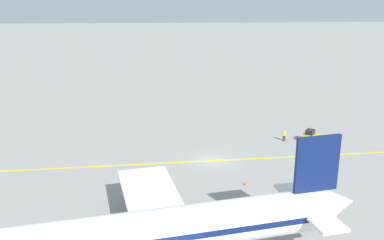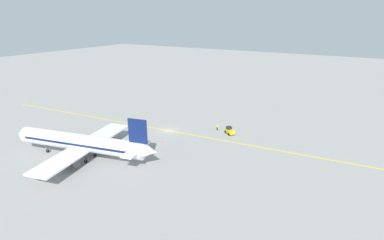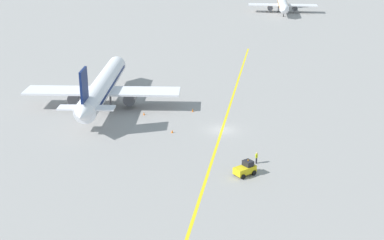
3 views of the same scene
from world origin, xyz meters
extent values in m
plane|color=gray|center=(0.00, 0.00, 0.00)|extent=(400.00, 400.00, 0.00)
cube|color=yellow|center=(0.00, 0.00, 0.00)|extent=(9.94, 119.65, 0.01)
cylinder|color=white|center=(-23.44, 6.81, 3.80)|extent=(9.82, 30.09, 3.60)
cone|color=white|center=(-26.84, 22.65, 3.80)|extent=(3.85, 3.06, 3.42)
cone|color=white|center=(-19.98, -9.32, 4.10)|extent=(3.62, 3.58, 3.06)
cube|color=#0F1E51|center=(-23.44, 6.81, 3.95)|extent=(9.23, 27.16, 0.50)
cube|color=white|center=(-23.23, 5.83, 3.08)|extent=(28.47, 10.96, 0.36)
cylinder|color=#4C4C51|center=(-28.12, 4.79, 1.83)|extent=(2.82, 3.59, 2.20)
cylinder|color=#4C4C51|center=(-18.34, 6.88, 1.83)|extent=(2.82, 3.59, 2.20)
cube|color=#0F1E51|center=(-20.50, -6.88, 8.10)|extent=(1.19, 3.99, 5.00)
cube|color=white|center=(-20.61, -6.39, 4.20)|extent=(9.30, 4.24, 0.24)
cylinder|color=#4C4C51|center=(-25.46, 16.20, 1.40)|extent=(0.36, 0.36, 2.00)
cylinder|color=black|center=(-25.46, 16.20, 0.40)|extent=(0.44, 0.84, 0.80)
cylinder|color=#4C4C51|center=(-24.58, 4.52, 1.40)|extent=(0.36, 0.36, 2.00)
cylinder|color=black|center=(-24.58, 4.52, 0.40)|extent=(0.44, 0.84, 0.80)
cylinder|color=#4C4C51|center=(-21.46, 5.19, 1.40)|extent=(0.36, 0.36, 2.00)
cylinder|color=black|center=(-21.46, 5.19, 0.40)|extent=(0.44, 0.84, 0.80)
cylinder|color=white|center=(-1.54, 122.15, 3.42)|extent=(6.81, 27.19, 3.24)
cone|color=white|center=(0.40, 107.70, 3.42)|extent=(3.34, 2.55, 3.08)
cube|color=orange|center=(-1.54, 122.15, 3.55)|extent=(6.49, 24.52, 0.45)
cube|color=white|center=(-1.66, 123.05, 2.77)|extent=(25.60, 8.00, 0.32)
cylinder|color=#4C4C51|center=(2.80, 123.65, 1.65)|extent=(2.35, 3.12, 1.98)
cylinder|color=#4C4C51|center=(-6.12, 122.45, 1.65)|extent=(2.35, 3.12, 1.98)
cylinder|color=#4C4C51|center=(-0.39, 113.59, 1.26)|extent=(0.32, 0.32, 1.80)
cylinder|color=black|center=(-0.39, 113.59, 0.36)|extent=(0.35, 0.75, 0.72)
cylinder|color=#4C4C51|center=(-0.36, 124.13, 1.26)|extent=(0.32, 0.32, 1.80)
cylinder|color=black|center=(-0.36, 124.13, 0.36)|extent=(0.35, 0.75, 0.72)
cylinder|color=#4C4C51|center=(-3.21, 123.75, 1.26)|extent=(0.32, 0.32, 1.80)
cylinder|color=black|center=(-3.21, 123.75, 0.36)|extent=(0.35, 0.75, 0.72)
cube|color=gold|center=(6.14, -15.41, 0.80)|extent=(3.04, 3.28, 0.90)
cube|color=black|center=(6.48, -14.98, 1.60)|extent=(1.68, 1.66, 0.70)
sphere|color=orange|center=(6.48, -14.98, 2.03)|extent=(0.16, 0.16, 0.16)
cylinder|color=black|center=(6.16, -14.18, 0.35)|extent=(0.63, 0.70, 0.70)
cylinder|color=black|center=(7.33, -15.12, 0.35)|extent=(0.63, 0.70, 0.70)
cylinder|color=black|center=(4.94, -15.71, 0.35)|extent=(0.63, 0.70, 0.70)
cylinder|color=black|center=(6.12, -16.64, 0.35)|extent=(0.63, 0.70, 0.70)
cylinder|color=#23232D|center=(7.16, -11.21, 0.42)|extent=(0.16, 0.16, 0.85)
cylinder|color=#23232D|center=(7.11, -11.40, 0.42)|extent=(0.16, 0.16, 0.85)
cube|color=#CCD819|center=(7.14, -11.31, 1.15)|extent=(0.30, 0.40, 0.60)
cylinder|color=#CCD819|center=(7.19, -11.07, 1.15)|extent=(0.10, 0.10, 0.55)
cylinder|color=#CCD819|center=(7.08, -11.54, 1.15)|extent=(0.10, 0.10, 0.55)
sphere|color=beige|center=(7.14, -11.31, 1.57)|extent=(0.22, 0.22, 0.22)
cone|color=orange|center=(-7.50, -3.16, 0.28)|extent=(0.32, 0.32, 0.55)
cone|color=orange|center=(-6.79, 7.44, 0.28)|extent=(0.32, 0.32, 0.55)
cone|color=orange|center=(-14.64, 3.70, 0.28)|extent=(0.32, 0.32, 0.55)
camera|label=1|loc=(-55.04, 5.38, 23.00)|focal=42.00mm
camera|label=2|loc=(-62.72, -44.00, 29.61)|focal=28.00mm
camera|label=3|loc=(15.17, -79.39, 31.75)|focal=50.00mm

